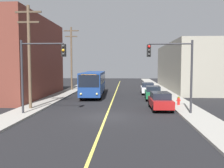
# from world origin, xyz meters

# --- Properties ---
(ground_plane) EXTENTS (120.00, 120.00, 0.00)m
(ground_plane) POSITION_xyz_m (0.00, 0.00, 0.00)
(ground_plane) COLOR black
(sidewalk_left) EXTENTS (2.50, 90.00, 0.15)m
(sidewalk_left) POSITION_xyz_m (-7.25, 10.00, 0.07)
(sidewalk_left) COLOR gray
(sidewalk_left) RESTS_ON ground
(sidewalk_right) EXTENTS (2.50, 90.00, 0.15)m
(sidewalk_right) POSITION_xyz_m (7.25, 10.00, 0.07)
(sidewalk_right) COLOR gray
(sidewalk_right) RESTS_ON ground
(lane_stripe_center) EXTENTS (0.16, 60.00, 0.01)m
(lane_stripe_center) POSITION_xyz_m (0.00, 15.00, 0.01)
(lane_stripe_center) COLOR #D8CC4C
(lane_stripe_center) RESTS_ON ground
(building_left_brick) EXTENTS (10.00, 16.24, 10.04)m
(building_left_brick) POSITION_xyz_m (-13.49, 11.59, 5.02)
(building_left_brick) COLOR brown
(building_left_brick) RESTS_ON ground
(building_right_warehouse) EXTENTS (12.00, 23.26, 7.75)m
(building_right_warehouse) POSITION_xyz_m (14.49, 23.82, 3.87)
(building_right_warehouse) COLOR gray
(building_right_warehouse) RESTS_ON ground
(city_bus) EXTENTS (3.04, 12.23, 3.20)m
(city_bus) POSITION_xyz_m (-2.82, 13.91, 1.82)
(city_bus) COLOR navy
(city_bus) RESTS_ON ground
(parked_car_red) EXTENTS (1.89, 4.43, 1.62)m
(parked_car_red) POSITION_xyz_m (4.76, 3.44, 0.84)
(parked_car_red) COLOR maroon
(parked_car_red) RESTS_ON ground
(parked_car_green) EXTENTS (1.97, 4.47, 1.62)m
(parked_car_green) POSITION_xyz_m (4.80, 10.33, 0.84)
(parked_car_green) COLOR #196038
(parked_car_green) RESTS_ON ground
(parked_car_white) EXTENTS (1.88, 4.43, 1.62)m
(parked_car_white) POSITION_xyz_m (4.67, 16.37, 0.84)
(parked_car_white) COLOR silver
(parked_car_white) RESTS_ON ground
(utility_pole_near) EXTENTS (2.40, 0.28, 9.33)m
(utility_pole_near) POSITION_xyz_m (-7.22, 2.66, 5.30)
(utility_pole_near) COLOR brown
(utility_pole_near) RESTS_ON sidewalk_left
(utility_pole_mid) EXTENTS (2.40, 0.28, 10.11)m
(utility_pole_mid) POSITION_xyz_m (-7.29, 20.52, 5.71)
(utility_pole_mid) COLOR brown
(utility_pole_mid) RESTS_ON sidewalk_left
(traffic_signal_left_corner) EXTENTS (3.75, 0.48, 6.00)m
(traffic_signal_left_corner) POSITION_xyz_m (-5.41, 0.33, 4.30)
(traffic_signal_left_corner) COLOR #2D2D33
(traffic_signal_left_corner) RESTS_ON sidewalk_left
(traffic_signal_right_corner) EXTENTS (3.75, 0.48, 6.00)m
(traffic_signal_right_corner) POSITION_xyz_m (5.41, 1.09, 4.30)
(traffic_signal_right_corner) COLOR #2D2D33
(traffic_signal_right_corner) RESTS_ON sidewalk_right
(fire_hydrant) EXTENTS (0.44, 0.26, 0.84)m
(fire_hydrant) POSITION_xyz_m (6.85, 5.44, 0.58)
(fire_hydrant) COLOR red
(fire_hydrant) RESTS_ON sidewalk_right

